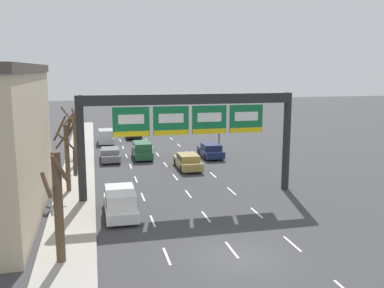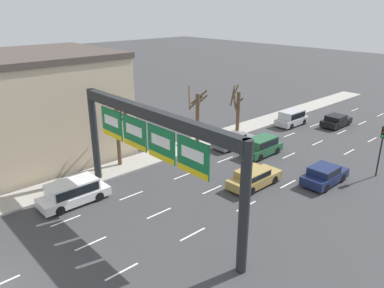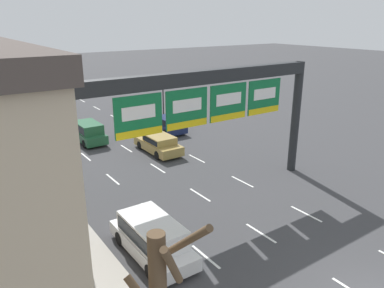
{
  "view_description": "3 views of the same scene",
  "coord_description": "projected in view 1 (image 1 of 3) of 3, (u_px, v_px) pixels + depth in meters",
  "views": [
    {
      "loc": [
        -6.5,
        -18.22,
        8.93
      ],
      "look_at": [
        -0.23,
        8.83,
        4.07
      ],
      "focal_mm": 40.0,
      "sensor_mm": 36.0,
      "label": 1
    },
    {
      "loc": [
        17.48,
        -1.99,
        13.01
      ],
      "look_at": [
        -2.28,
        16.03,
        3.02
      ],
      "focal_mm": 35.0,
      "sensor_mm": 36.0,
      "label": 2
    },
    {
      "loc": [
        -11.6,
        -5.01,
        9.75
      ],
      "look_at": [
        1.92,
        14.6,
        1.78
      ],
      "focal_mm": 35.0,
      "sensor_mm": 36.0,
      "label": 3
    }
  ],
  "objects": [
    {
      "name": "car_grey",
      "position": [
        110.0,
        154.0,
        42.23
      ],
      "size": [
        1.84,
        4.54,
        1.28
      ],
      "color": "slate",
      "rests_on": "ground_plane"
    },
    {
      "name": "car_black",
      "position": [
        133.0,
        133.0,
        55.92
      ],
      "size": [
        1.91,
        4.04,
        1.34
      ],
      "color": "black",
      "rests_on": "ground_plane"
    },
    {
      "name": "sidewalk_left",
      "position": [
        65.0,
        275.0,
        18.68
      ],
      "size": [
        2.8,
        110.0,
        0.15
      ],
      "color": "#A8A399",
      "rests_on": "ground_plane"
    },
    {
      "name": "car_navy",
      "position": [
        211.0,
        150.0,
        43.66
      ],
      "size": [
        1.91,
        4.19,
        1.45
      ],
      "color": "#19234C",
      "rests_on": "ground_plane"
    },
    {
      "name": "suv_green",
      "position": [
        142.0,
        149.0,
        43.18
      ],
      "size": [
        1.82,
        4.15,
        1.68
      ],
      "color": "#235B38",
      "rests_on": "ground_plane"
    },
    {
      "name": "car_gold",
      "position": [
        188.0,
        161.0,
        38.71
      ],
      "size": [
        1.88,
        4.63,
        1.4
      ],
      "color": "#A88947",
      "rests_on": "ground_plane"
    },
    {
      "name": "sign_gantry",
      "position": [
        189.0,
        119.0,
        29.69
      ],
      "size": [
        15.35,
        0.7,
        7.26
      ],
      "color": "#232628",
      "rests_on": "ground_plane"
    },
    {
      "name": "tree_bare_furthest",
      "position": [
        80.0,
        130.0,
        44.82
      ],
      "size": [
        1.22,
        1.75,
        4.91
      ],
      "color": "brown",
      "rests_on": "sidewalk_left"
    },
    {
      "name": "traffic_light_near_gantry",
      "position": [
        219.0,
        123.0,
        47.91
      ],
      "size": [
        0.3,
        0.35,
        4.2
      ],
      "color": "black",
      "rests_on": "ground_plane"
    },
    {
      "name": "suv_silver",
      "position": [
        106.0,
        136.0,
        51.82
      ],
      "size": [
        1.87,
        4.23,
        1.73
      ],
      "color": "#B7B7BC",
      "rests_on": "ground_plane"
    },
    {
      "name": "tree_bare_third",
      "position": [
        74.0,
        134.0,
        39.41
      ],
      "size": [
        2.06,
        2.41,
        5.45
      ],
      "color": "brown",
      "rests_on": "sidewalk_left"
    },
    {
      "name": "tree_bare_closest",
      "position": [
        59.0,
        202.0,
        19.36
      ],
      "size": [
        1.73,
        1.79,
        5.45
      ],
      "color": "brown",
      "rests_on": "sidewalk_left"
    },
    {
      "name": "tree_bare_second",
      "position": [
        67.0,
        151.0,
        30.87
      ],
      "size": [
        1.88,
        1.68,
        5.59
      ],
      "color": "brown",
      "rests_on": "sidewalk_left"
    },
    {
      "name": "suv_white",
      "position": [
        120.0,
        201.0,
        26.34
      ],
      "size": [
        1.95,
        4.78,
        1.65
      ],
      "color": "silver",
      "rests_on": "ground_plane"
    },
    {
      "name": "lane_dashes",
      "position": [
        181.0,
        185.0,
        33.42
      ],
      "size": [
        6.72,
        67.0,
        0.01
      ],
      "color": "white",
      "rests_on": "ground_plane"
    },
    {
      "name": "ground_plane",
      "position": [
        238.0,
        258.0,
        20.47
      ],
      "size": [
        220.0,
        220.0,
        0.0
      ],
      "primitive_type": "plane",
      "color": "#3D3D3F"
    }
  ]
}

